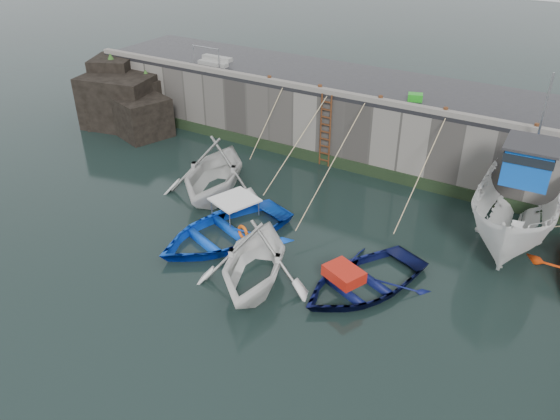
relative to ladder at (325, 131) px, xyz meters
The scene contains 23 objects.
ground 10.24m from the ladder, 78.60° to the right, with size 120.00×120.00×0.00m, color black.
quay_back 3.27m from the ladder, 52.28° to the left, with size 30.00×5.00×3.00m, color slate.
road_back 3.59m from the ladder, 52.28° to the left, with size 30.00×5.00×0.16m, color black.
kerb_back 2.62m from the ladder, ahead, with size 30.00×0.30×0.20m, color slate.
algae_back 2.41m from the ladder, ahead, with size 30.00×0.08×0.50m, color black.
rock_outcrop 10.95m from the ladder, behind, with size 5.85×4.24×3.41m.
ladder is the anchor object (origin of this frame).
boat_near_white 5.46m from the ladder, 118.70° to the right, with size 4.26×4.93×2.60m, color silver.
boat_near_white_rope 3.13m from the ladder, 158.33° to the right, with size 0.04×3.38×3.10m, color tan, non-canonical shape.
boat_near_blue 7.16m from the ladder, 92.24° to the right, with size 3.61×5.05×1.05m, color blue.
boat_near_blue_rope 2.73m from the ladder, 97.09° to the right, with size 0.04×5.25×3.10m, color tan, non-canonical shape.
boat_near_blacktrim 8.89m from the ladder, 76.72° to the right, with size 3.78×4.38×2.31m, color white.
boat_near_blacktrim_rope 3.92m from the ladder, 55.87° to the right, with size 0.04×6.63×3.10m, color tan, non-canonical shape.
boat_near_navy 8.67m from the ladder, 54.83° to the right, with size 3.18×4.45×0.92m, color #0A1041.
boat_near_navy_rope 5.61m from the ladder, 24.06° to the right, with size 0.04×5.24×3.10m, color tan, non-canonical shape.
boat_far_white 8.42m from the ladder, 11.73° to the right, with size 3.04×7.36×5.80m.
fish_crate 3.93m from the ladder, 20.96° to the left, with size 0.57×0.43×0.28m, color #1E961B.
railing 7.10m from the ladder, 168.83° to the left, with size 1.60×1.05×1.00m.
bollard_a 3.47m from the ladder, behind, with size 0.18×0.18×0.28m, color #3F1E0F.
bollard_b 1.81m from the ladder, 146.14° to the left, with size 0.18×0.18×0.28m, color #3F1E0F.
bollard_c 2.81m from the ladder, ahead, with size 0.18×0.18×0.28m, color #3F1E0F.
bollard_d 5.11m from the ladder, ahead, with size 0.18×0.18×0.28m, color #3F1E0F.
bollard_e 8.19m from the ladder, ahead, with size 0.18×0.18×0.28m, color #3F1E0F.
Camera 1 is at (7.63, -9.64, 10.38)m, focal length 35.00 mm.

